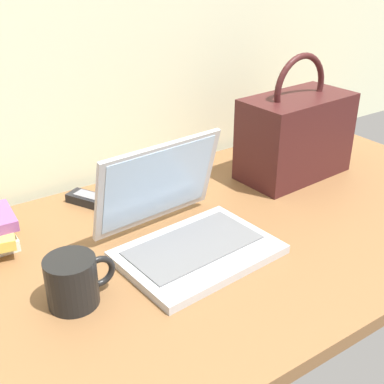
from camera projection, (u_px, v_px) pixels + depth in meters
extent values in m
cube|color=brown|center=(200.00, 245.00, 1.08)|extent=(1.60, 0.76, 0.03)
cube|color=#B2B5BA|center=(198.00, 252.00, 1.02)|extent=(0.33, 0.24, 0.02)
cube|color=slate|center=(193.00, 245.00, 1.02)|extent=(0.28, 0.16, 0.00)
cube|color=#B2B5BA|center=(158.00, 183.00, 1.06)|extent=(0.30, 0.09, 0.20)
cube|color=#A5C6EA|center=(160.00, 184.00, 1.06)|extent=(0.27, 0.07, 0.17)
cylinder|color=black|center=(72.00, 282.00, 0.87)|extent=(0.09, 0.09, 0.09)
torus|color=black|center=(99.00, 272.00, 0.89)|extent=(0.06, 0.01, 0.06)
cylinder|color=brown|center=(69.00, 263.00, 0.85)|extent=(0.08, 0.08, 0.00)
cube|color=black|center=(97.00, 202.00, 1.21)|extent=(0.12, 0.16, 0.02)
cube|color=slate|center=(97.00, 197.00, 1.20)|extent=(0.08, 0.12, 0.00)
cube|color=#3F1919|center=(295.00, 136.00, 1.33)|extent=(0.31, 0.18, 0.22)
torus|color=#3F1919|center=(300.00, 89.00, 1.27)|extent=(0.18, 0.03, 0.18)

